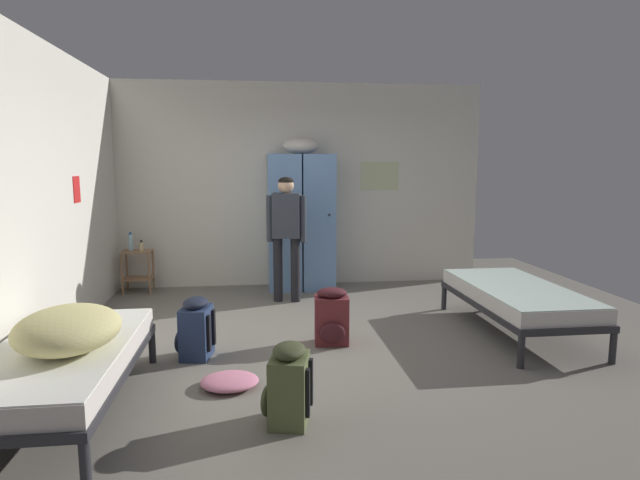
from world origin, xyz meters
The scene contains 14 objects.
ground_plane centered at (0.00, 0.00, 0.00)m, with size 8.10×8.10×0.00m, color slate.
room_backdrop centered at (-1.23, 1.27, 1.42)m, with size 5.18×4.90×2.84m.
locker_bank centered at (-0.03, 2.14, 0.97)m, with size 0.90×0.55×2.07m.
shelf_unit centered at (-2.23, 2.17, 0.35)m, with size 0.38×0.30×0.57m.
bed_right centered at (1.98, -0.08, 0.38)m, with size 0.90×1.90×0.49m.
bed_left_front centered at (-1.98, -1.40, 0.38)m, with size 0.90×1.90×0.49m.
bedding_heap centered at (-1.89, -1.49, 0.63)m, with size 0.66×0.79×0.29m.
person_traveler centered at (-0.27, 1.45, 0.94)m, with size 0.49×0.25×1.56m.
water_bottle centered at (-2.31, 2.19, 0.68)m, with size 0.06×0.06×0.25m.
lotion_bottle centered at (-2.16, 2.13, 0.63)m, with size 0.06×0.06×0.15m.
backpack_olive centered at (-0.45, -1.70, 0.26)m, with size 0.38×0.37×0.55m.
backpack_navy centered at (-1.20, -0.40, 0.26)m, with size 0.37×0.36×0.55m.
backpack_maroon centered at (0.06, -0.19, 0.26)m, with size 0.34×0.35×0.55m.
clothes_pile_pink centered at (-0.87, -1.08, 0.05)m, with size 0.45×0.40×0.09m.
Camera 1 is at (-0.65, -5.03, 1.71)m, focal length 29.58 mm.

